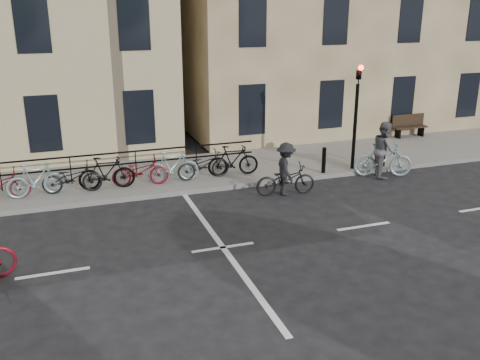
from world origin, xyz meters
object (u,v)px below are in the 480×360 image
object	(u,v)px
bench	(409,125)
cyclist_dark	(286,175)
traffic_light	(357,104)
cyclist_grey	(384,155)

from	to	relation	value
bench	cyclist_dark	size ratio (longest dim) A/B	0.82
traffic_light	cyclist_dark	world-z (taller)	traffic_light
traffic_light	cyclist_grey	size ratio (longest dim) A/B	1.88
traffic_light	bench	xyz separation A→B (m)	(4.80, 3.39, -1.78)
cyclist_grey	cyclist_dark	xyz separation A→B (m)	(-3.93, -0.57, -0.12)
bench	cyclist_grey	world-z (taller)	cyclist_grey
cyclist_dark	cyclist_grey	bearing A→B (deg)	-74.27
bench	traffic_light	bearing A→B (deg)	-144.75
bench	cyclist_grey	size ratio (longest dim) A/B	0.77
cyclist_dark	bench	bearing A→B (deg)	-52.05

